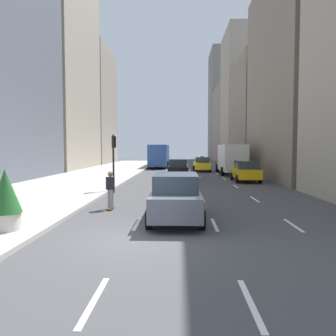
% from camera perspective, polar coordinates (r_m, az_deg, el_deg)
% --- Properties ---
extents(ground_plane, '(160.00, 160.00, 0.00)m').
position_cam_1_polar(ground_plane, '(10.15, -5.74, -12.27)').
color(ground_plane, '#474749').
extents(sidewalk_left, '(8.00, 66.00, 0.15)m').
position_cam_1_polar(sidewalk_left, '(37.71, -10.75, -0.70)').
color(sidewalk_left, '#ADAAA3').
rests_on(sidewalk_left, ground).
extents(lane_markings, '(5.72, 56.00, 0.01)m').
position_cam_1_polar(lane_markings, '(32.82, 4.22, -1.38)').
color(lane_markings, white).
rests_on(lane_markings, ground).
extents(building_row_left, '(6.00, 56.43, 31.17)m').
position_cam_1_polar(building_row_left, '(39.80, -21.83, 17.90)').
color(building_row_left, gray).
rests_on(building_row_left, ground).
extents(building_row_right, '(6.00, 80.78, 27.03)m').
position_cam_1_polar(building_row_right, '(52.79, 13.93, 11.31)').
color(building_row_right, '#A89E89').
rests_on(building_row_right, ground).
extents(taxi_lead, '(2.02, 4.40, 1.87)m').
position_cam_1_polar(taxi_lead, '(39.42, 5.90, 0.69)').
color(taxi_lead, yellow).
rests_on(taxi_lead, ground).
extents(taxi_second, '(2.02, 4.40, 1.87)m').
position_cam_1_polar(taxi_second, '(27.82, 13.34, -0.52)').
color(taxi_second, yellow).
rests_on(taxi_second, ground).
extents(sedan_black_near, '(2.02, 4.74, 1.80)m').
position_cam_1_polar(sedan_black_near, '(12.51, 1.39, -5.00)').
color(sedan_black_near, '#565B66').
rests_on(sedan_black_near, ground).
extents(sedan_silver_behind, '(2.02, 4.70, 1.79)m').
position_cam_1_polar(sedan_silver_behind, '(30.22, 1.76, -0.07)').
color(sedan_silver_behind, black).
rests_on(sedan_silver_behind, ground).
extents(city_bus, '(2.80, 11.61, 3.25)m').
position_cam_1_polar(city_bus, '(48.14, -1.49, 2.27)').
color(city_bus, '#2D519E').
rests_on(city_bus, ground).
extents(box_truck, '(2.58, 8.40, 3.15)m').
position_cam_1_polar(box_truck, '(35.57, 10.86, 1.69)').
color(box_truck, maroon).
rests_on(box_truck, ground).
extents(skateboarder, '(0.36, 0.80, 1.75)m').
position_cam_1_polar(skateboarder, '(14.95, -10.01, -3.47)').
color(skateboarder, brown).
rests_on(skateboarder, ground).
extents(planter_with_shrub, '(1.00, 1.00, 1.95)m').
position_cam_1_polar(planter_with_shrub, '(11.62, -26.46, -4.80)').
color(planter_with_shrub, beige).
rests_on(planter_with_shrub, sidewalk_left).
extents(traffic_light_pole, '(0.24, 0.42, 3.60)m').
position_cam_1_polar(traffic_light_pole, '(20.56, -9.45, 2.44)').
color(traffic_light_pole, black).
rests_on(traffic_light_pole, ground).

